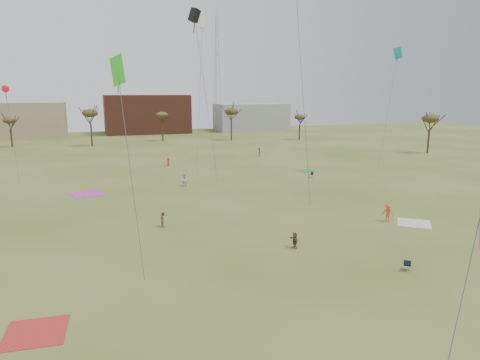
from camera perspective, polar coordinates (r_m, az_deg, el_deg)
name	(u,v)px	position (r m, az deg, el deg)	size (l,w,h in m)	color
ground	(303,306)	(27.52, 8.39, -16.15)	(260.00, 260.00, 0.00)	#3E5219
spectator_fore_b	(163,219)	(42.23, -10.11, -5.14)	(0.73, 0.57, 1.50)	#94725E
spectator_fore_c	(295,240)	(36.34, 7.26, -7.92)	(1.27, 0.41, 1.37)	brown
flyer_mid_b	(388,213)	(45.68, 19.00, -4.11)	(1.19, 0.68, 1.83)	#DE4D29
spectator_mid_e	(185,180)	(59.86, -7.34, 0.03)	(0.88, 0.69, 1.81)	silver
flyer_far_b	(168,162)	(77.16, -9.50, 2.39)	(0.69, 0.45, 1.41)	red
flyer_far_c	(259,152)	(87.58, 2.59, 3.72)	(1.12, 0.64, 1.73)	#1D5586
blanket_red	(35,333)	(26.99, -25.49, -17.81)	(3.18, 3.18, 0.03)	#B52924
blanket_cream	(414,223)	(46.20, 22.07, -5.34)	(3.08, 3.08, 0.03)	silver
blanket_plum	(86,194)	(58.34, -19.68, -1.77)	(3.78, 3.78, 0.03)	#B638A1
blanket_olive	(307,171)	(71.95, 8.81, 1.19)	(2.80, 2.80, 0.03)	#2E7F2F
camp_chair_center	(407,267)	(34.19, 21.27, -10.69)	(0.74, 0.74, 0.87)	#151C3C
camp_chair_right	(311,176)	(66.50, 9.40, 0.55)	(0.65, 0.62, 0.87)	#131E36
kites_aloft	(199,33)	(53.37, -5.41, 18.88)	(72.66, 60.80, 23.00)	#B51319
tree_line	(133,118)	(101.22, -14.01, 7.98)	(117.44, 49.32, 8.91)	#3A2B1E
building_tan	(5,121)	(138.82, -28.74, 6.92)	(32.00, 14.00, 10.00)	#937F60
building_brick	(147,114)	(142.69, -12.27, 8.55)	(26.00, 16.00, 12.00)	brown
building_grey	(251,117)	(148.97, 1.48, 8.34)	(24.00, 12.00, 9.00)	gray
radio_tower	(217,73)	(152.45, -3.07, 13.93)	(1.51, 1.72, 41.00)	#9EA3A8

